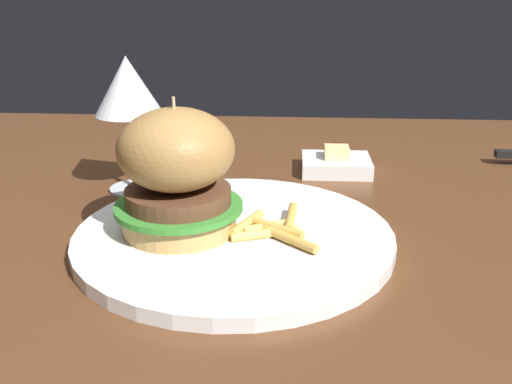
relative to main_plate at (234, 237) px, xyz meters
name	(u,v)px	position (x,y,z in m)	size (l,w,h in m)	color
dining_table	(272,249)	(0.03, 0.16, -0.09)	(1.44, 0.81, 0.74)	#56331C
main_plate	(234,237)	(0.00, 0.00, 0.00)	(0.32, 0.32, 0.01)	white
burger_sandwich	(177,171)	(-0.05, 0.00, 0.07)	(0.13, 0.13, 0.13)	tan
fries_pile	(274,228)	(0.04, -0.01, 0.01)	(0.09, 0.10, 0.01)	#EABC5B
wine_glass	(128,90)	(-0.14, 0.15, 0.12)	(0.08, 0.08, 0.17)	silver
butter_dish	(336,164)	(0.12, 0.24, 0.00)	(0.09, 0.08, 0.04)	white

